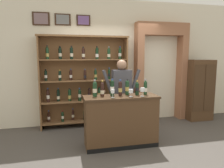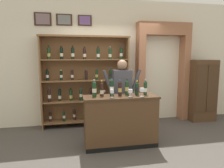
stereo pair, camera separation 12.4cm
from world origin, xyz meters
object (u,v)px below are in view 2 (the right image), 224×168
Objects in this scene: wine_shelf at (86,79)px; tasting_bottle_grappa at (102,89)px; tasting_bottle_rosso at (145,88)px; wine_glass_spare at (112,92)px; tasting_bottle_brunello at (120,88)px; tasting_bottle_vin_santo at (112,87)px; side_cabinet at (202,90)px; wine_glass_right at (130,92)px; tasting_counter at (120,121)px; shopkeeper at (122,89)px; wine_glass_center at (142,90)px; tasting_bottle_super_tuscan at (137,88)px; tasting_bottle_chianti at (127,87)px; tasting_bottle_prosecco at (94,89)px.

wine_shelf reaches higher than tasting_bottle_grappa.
tasting_bottle_grappa is 0.84m from tasting_bottle_rosso.
tasting_bottle_rosso reaches higher than wine_glass_spare.
tasting_bottle_vin_santo is at bearing 177.79° from tasting_bottle_brunello.
side_cabinet is 3.04m from tasting_bottle_grappa.
wine_shelf reaches higher than wine_glass_right.
tasting_bottle_grappa is 0.24m from wine_glass_spare.
shopkeeper is (0.17, 0.57, 0.52)m from tasting_counter.
tasting_bottle_brunello reaches higher than wine_glass_right.
tasting_bottle_vin_santo is 0.56m from wine_glass_center.
wine_glass_center is (0.04, -0.17, -0.01)m from tasting_bottle_super_tuscan.
tasting_bottle_chianti reaches higher than tasting_bottle_grappa.
wine_shelf is 14.26× the size of wine_glass_spare.
shopkeeper reaches higher than tasting_counter.
side_cabinet is 2.88m from tasting_bottle_vin_santo.
tasting_bottle_super_tuscan reaches higher than wine_glass_right.
tasting_counter is at bearing 31.29° from wine_glass_spare.
wine_glass_spare is (-0.56, 0.01, -0.01)m from wine_glass_center.
tasting_bottle_grappa is at bearing 175.98° from tasting_bottle_brunello.
tasting_bottle_prosecco is 0.98m from tasting_bottle_rosso.
tasting_bottle_prosecco reaches higher than wine_glass_right.
tasting_bottle_rosso is 0.37m from wine_glass_right.
wine_glass_spare is (-0.19, -0.11, 0.59)m from tasting_counter.
wine_glass_center is at bearing -76.62° from tasting_bottle_super_tuscan.
tasting_bottle_brunello is 0.42m from wine_glass_center.
wine_shelf is at bearing 128.93° from tasting_bottle_rosso.
wine_glass_spare is (0.16, -0.19, -0.02)m from tasting_bottle_grappa.
tasting_bottle_vin_santo is 0.49m from tasting_bottle_super_tuscan.
wine_glass_center is (0.53, -0.18, -0.04)m from tasting_bottle_vin_santo.
tasting_bottle_chianti is 0.31m from wine_glass_center.
tasting_bottle_brunello is (-0.17, -0.52, 0.10)m from shopkeeper.
tasting_bottle_grappa is at bearing 168.30° from tasting_counter.
tasting_bottle_prosecco reaches higher than tasting_bottle_rosso.
tasting_bottle_rosso is (0.84, -0.03, 0.01)m from tasting_bottle_grappa.
side_cabinet is 5.20× the size of tasting_bottle_chianti.
tasting_bottle_grappa is 1.85× the size of wine_glass_center.
tasting_bottle_super_tuscan is at bearing 175.71° from tasting_bottle_rosso.
wine_shelf is 7.29× the size of tasting_bottle_grappa.
side_cabinet is 10.51× the size of wine_glass_spare.
shopkeeper is (0.72, -0.77, -0.15)m from wine_shelf.
wine_glass_center is at bearing -18.22° from tasting_counter.
wine_shelf is 1.34m from tasting_bottle_vin_santo.
tasting_bottle_grappa is 0.93× the size of tasting_bottle_vin_santo.
tasting_bottle_vin_santo is at bearing -157.90° from side_cabinet.
tasting_bottle_rosso is (0.66, -0.02, -0.02)m from tasting_bottle_vin_santo.
wine_glass_spare is at bearing -167.57° from tasting_bottle_rosso.
tasting_counter is 0.70m from tasting_bottle_super_tuscan.
wine_shelf is at bearing 133.30° from shopkeeper.
wine_shelf is 1.61m from wine_glass_right.
tasting_bottle_rosso is (-1.99, -1.09, 0.30)m from side_cabinet.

